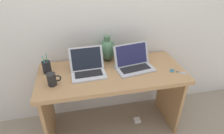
{
  "coord_description": "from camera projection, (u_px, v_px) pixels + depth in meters",
  "views": [
    {
      "loc": [
        -0.3,
        -1.44,
        1.66
      ],
      "look_at": [
        0.0,
        0.0,
        0.77
      ],
      "focal_mm": 30.11,
      "sensor_mm": 36.0,
      "label": 1
    }
  ],
  "objects": [
    {
      "name": "back_wall",
      "position": [
        105.0,
        11.0,
        1.79
      ],
      "size": [
        4.4,
        0.04,
        2.4
      ],
      "primitive_type": "cube",
      "color": "silver",
      "rests_on": "ground"
    },
    {
      "name": "ground_plane",
      "position": [
        112.0,
        125.0,
        2.12
      ],
      "size": [
        6.0,
        6.0,
        0.0
      ],
      "primitive_type": "plane",
      "color": "gray"
    },
    {
      "name": "coffee_mug",
      "position": [
        52.0,
        79.0,
        1.55
      ],
      "size": [
        0.12,
        0.07,
        0.11
      ],
      "color": "black",
      "rests_on": "desk"
    },
    {
      "name": "scissors",
      "position": [
        175.0,
        71.0,
        1.75
      ],
      "size": [
        0.14,
        0.12,
        0.01
      ],
      "color": "#B7B7BC",
      "rests_on": "desk"
    },
    {
      "name": "green_vase",
      "position": [
        107.0,
        50.0,
        1.89
      ],
      "size": [
        0.17,
        0.17,
        0.26
      ],
      "color": "#47704C",
      "rests_on": "desk"
    },
    {
      "name": "power_brick",
      "position": [
        137.0,
        120.0,
        2.17
      ],
      "size": [
        0.07,
        0.07,
        0.03
      ],
      "primitive_type": "cube",
      "color": "white",
      "rests_on": "ground"
    },
    {
      "name": "pen_cup",
      "position": [
        47.0,
        67.0,
        1.71
      ],
      "size": [
        0.08,
        0.08,
        0.19
      ],
      "color": "black",
      "rests_on": "desk"
    },
    {
      "name": "laptop_right",
      "position": [
        133.0,
        62.0,
        1.79
      ],
      "size": [
        0.38,
        0.28,
        0.22
      ],
      "color": "#B2B2B7",
      "rests_on": "desk"
    },
    {
      "name": "laptop_left",
      "position": [
        88.0,
        67.0,
        1.72
      ],
      "size": [
        0.32,
        0.26,
        0.22
      ],
      "color": "silver",
      "rests_on": "desk"
    },
    {
      "name": "desk",
      "position": [
        112.0,
        85.0,
        1.83
      ],
      "size": [
        1.36,
        0.59,
        0.72
      ],
      "color": "#AD7F51",
      "rests_on": "ground"
    }
  ]
}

